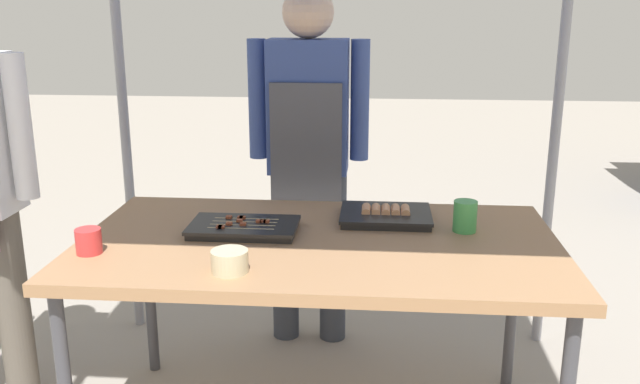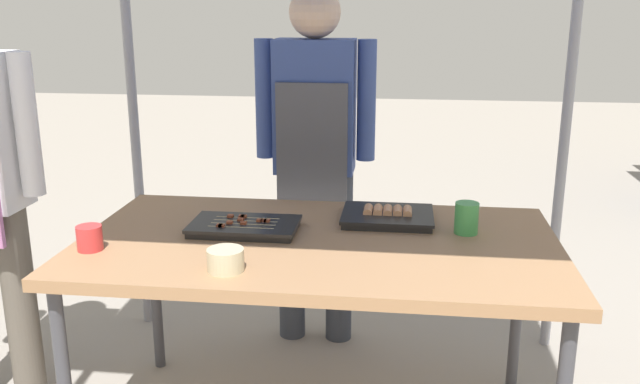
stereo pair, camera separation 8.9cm
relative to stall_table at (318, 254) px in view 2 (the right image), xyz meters
The scene contains 7 objects.
stall_table is the anchor object (origin of this frame).
tray_grilled_sausages 0.33m from the stall_table, 45.06° to the left, with size 0.33×0.27×0.05m.
tray_meat_skewers 0.28m from the stall_table, 169.51° to the left, with size 0.37×0.23×0.04m.
condiment_bowl 0.40m from the stall_table, 127.41° to the right, with size 0.11×0.11×0.07m, color #BFB28C.
drink_cup_near_edge 0.74m from the stall_table, 164.78° to the right, with size 0.08×0.08×0.08m, color red.
drink_cup_by_wok 0.52m from the stall_table, 13.93° to the left, with size 0.08×0.08×0.11m, color #3F994C.
vendor_woman 0.78m from the stall_table, 98.36° to the left, with size 0.52×0.23×1.59m.
Camera 2 is at (0.27, -2.13, 1.51)m, focal length 38.04 mm.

